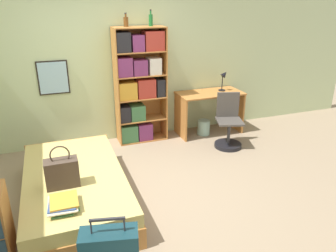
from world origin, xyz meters
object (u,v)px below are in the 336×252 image
(bed, at_px, (75,188))
(bookcase, at_px, (138,85))
(book_stack_on_bed, at_px, (63,204))
(desk_lamp, at_px, (224,77))
(desk, at_px, (209,105))
(bottle_green, at_px, (126,21))
(bottle_brown, at_px, (151,20))
(desk_chair, at_px, (228,130))
(handbag, at_px, (62,172))
(waste_bin, at_px, (204,127))

(bed, xyz_separation_m, bookcase, (1.22, 1.55, 0.78))
(book_stack_on_bed, relative_size, desk_lamp, 0.99)
(bed, xyz_separation_m, desk, (2.49, 1.44, 0.32))
(bottle_green, bearing_deg, desk_lamp, -3.44)
(bed, height_order, bottle_brown, bottle_brown)
(bed, relative_size, desk_chair, 2.35)
(bottle_green, xyz_separation_m, desk_chair, (1.45, -0.78, -1.68))
(bed, distance_m, desk_chair, 2.65)
(desk_chair, bearing_deg, desk, 92.76)
(book_stack_on_bed, xyz_separation_m, desk_lamp, (2.92, 2.15, 0.55))
(bed, relative_size, book_stack_on_bed, 5.64)
(book_stack_on_bed, bearing_deg, desk_lamp, 36.32)
(bottle_brown, bearing_deg, desk, -6.02)
(book_stack_on_bed, distance_m, desk_lamp, 3.67)
(bottle_brown, xyz_separation_m, desk_chair, (1.06, -0.75, -1.70))
(bottle_green, relative_size, desk_lamp, 0.55)
(book_stack_on_bed, bearing_deg, desk_chair, 28.79)
(handbag, xyz_separation_m, desk, (2.61, 1.69, -0.04))
(book_stack_on_bed, height_order, bottle_green, bottle_green)
(waste_bin, bearing_deg, handbag, -146.70)
(book_stack_on_bed, distance_m, bottle_brown, 3.14)
(bed, bearing_deg, desk_chair, 17.59)
(handbag, height_order, desk, handbag)
(handbag, height_order, desk_lamp, desk_lamp)
(bottle_green, height_order, desk_lamp, bottle_green)
(bottle_green, distance_m, bottle_brown, 0.39)
(waste_bin, bearing_deg, desk_lamp, 13.31)
(desk, bearing_deg, waste_bin, -155.42)
(desk_lamp, distance_m, waste_bin, 0.96)
(waste_bin, bearing_deg, bookcase, 171.78)
(desk, relative_size, desk_lamp, 3.10)
(bed, xyz_separation_m, book_stack_on_bed, (-0.15, -0.67, 0.25))
(handbag, bearing_deg, bottle_brown, 48.70)
(bed, height_order, bookcase, bookcase)
(bookcase, distance_m, desk_chair, 1.65)
(bed, bearing_deg, bottle_green, 55.84)
(desk_chair, bearing_deg, bottle_green, 151.67)
(bookcase, xyz_separation_m, bottle_green, (-0.15, 0.03, 0.99))
(bookcase, distance_m, bottle_brown, 1.03)
(desk_lamp, distance_m, desk_chair, 1.01)
(bed, height_order, bottle_green, bottle_green)
(desk, distance_m, waste_bin, 0.41)
(bottle_green, height_order, waste_bin, bottle_green)
(handbag, height_order, desk_chair, desk_chair)
(bottle_brown, bearing_deg, bottle_green, 175.29)
(book_stack_on_bed, distance_m, bottle_green, 2.98)
(handbag, distance_m, bottle_brown, 2.79)
(handbag, xyz_separation_m, desk_lamp, (2.89, 1.73, 0.43))
(bed, xyz_separation_m, desk_lamp, (2.77, 1.48, 0.80))
(bed, bearing_deg, handbag, -116.12)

